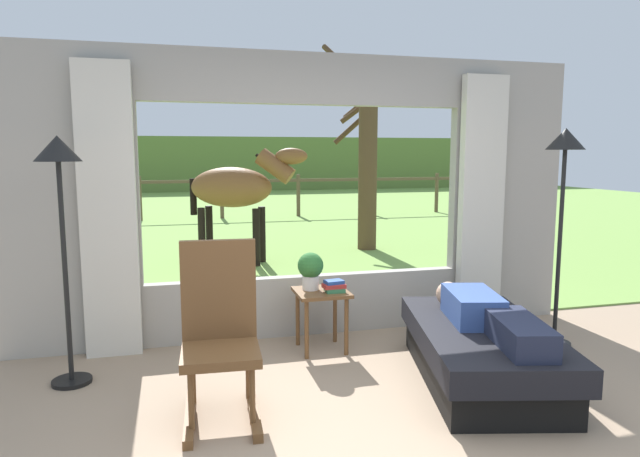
# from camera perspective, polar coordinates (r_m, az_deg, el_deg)

# --- Properties ---
(back_wall_with_window) EXTENTS (5.20, 0.12, 2.55)m
(back_wall_with_window) POSITION_cam_1_polar(r_m,az_deg,el_deg) (5.05, -1.33, 2.92)
(back_wall_with_window) COLOR #9E998E
(back_wall_with_window) RESTS_ON ground_plane
(curtain_panel_left) EXTENTS (0.44, 0.10, 2.40)m
(curtain_panel_left) POSITION_cam_1_polar(r_m,az_deg,el_deg) (4.81, -20.90, 1.58)
(curtain_panel_left) COLOR beige
(curtain_panel_left) RESTS_ON ground_plane
(curtain_panel_right) EXTENTS (0.44, 0.10, 2.40)m
(curtain_panel_right) POSITION_cam_1_polar(r_m,az_deg,el_deg) (5.57, 16.21, 2.55)
(curtain_panel_right) COLOR beige
(curtain_panel_right) RESTS_ON ground_plane
(outdoor_pasture_lawn) EXTENTS (36.00, 21.68, 0.02)m
(outdoor_pasture_lawn) POSITION_cam_1_polar(r_m,az_deg,el_deg) (15.93, -10.43, 1.60)
(outdoor_pasture_lawn) COLOR #759E47
(outdoor_pasture_lawn) RESTS_ON ground_plane
(distant_hill_ridge) EXTENTS (36.00, 2.00, 2.40)m
(distant_hill_ridge) POSITION_cam_1_polar(r_m,az_deg,el_deg) (25.67, -12.18, 6.49)
(distant_hill_ridge) COLOR olive
(distant_hill_ridge) RESTS_ON ground_plane
(recliner_sofa) EXTENTS (1.28, 1.86, 0.42)m
(recliner_sofa) POSITION_cam_1_polar(r_m,az_deg,el_deg) (4.35, 16.19, -12.12)
(recliner_sofa) COLOR black
(recliner_sofa) RESTS_ON ground_plane
(reclining_person) EXTENTS (0.47, 1.43, 0.22)m
(reclining_person) POSITION_cam_1_polar(r_m,az_deg,el_deg) (4.22, 16.68, -8.43)
(reclining_person) COLOR #334C8C
(reclining_person) RESTS_ON recliner_sofa
(rocking_chair) EXTENTS (0.51, 0.71, 1.12)m
(rocking_chair) POSITION_cam_1_polar(r_m,az_deg,el_deg) (3.65, -10.23, -10.37)
(rocking_chair) COLOR brown
(rocking_chair) RESTS_ON ground_plane
(side_table) EXTENTS (0.44, 0.44, 0.52)m
(side_table) POSITION_cam_1_polar(r_m,az_deg,el_deg) (4.75, 0.15, -7.49)
(side_table) COLOR brown
(side_table) RESTS_ON ground_plane
(potted_plant) EXTENTS (0.22, 0.22, 0.32)m
(potted_plant) POSITION_cam_1_polar(r_m,az_deg,el_deg) (4.72, -0.98, -4.13)
(potted_plant) COLOR silver
(potted_plant) RESTS_ON side_table
(book_stack) EXTENTS (0.19, 0.15, 0.10)m
(book_stack) POSITION_cam_1_polar(r_m,az_deg,el_deg) (4.68, 1.46, -5.96)
(book_stack) COLOR #337247
(book_stack) RESTS_ON side_table
(floor_lamp_left) EXTENTS (0.32, 0.32, 1.80)m
(floor_lamp_left) POSITION_cam_1_polar(r_m,az_deg,el_deg) (4.30, -25.14, 4.03)
(floor_lamp_left) COLOR black
(floor_lamp_left) RESTS_ON ground_plane
(floor_lamp_right) EXTENTS (0.32, 0.32, 1.88)m
(floor_lamp_right) POSITION_cam_1_polar(r_m,az_deg,el_deg) (5.14, 23.74, 5.37)
(floor_lamp_right) COLOR black
(floor_lamp_right) RESTS_ON ground_plane
(horse) EXTENTS (1.78, 1.06, 1.73)m
(horse) POSITION_cam_1_polar(r_m,az_deg,el_deg) (8.39, -8.54, 4.10)
(horse) COLOR brown
(horse) RESTS_ON outdoor_pasture_lawn
(pasture_tree) EXTENTS (1.52, 1.54, 3.48)m
(pasture_tree) POSITION_cam_1_polar(r_m,az_deg,el_deg) (9.62, 4.88, 7.47)
(pasture_tree) COLOR #4C3823
(pasture_tree) RESTS_ON outdoor_pasture_lawn
(pasture_fence_line) EXTENTS (16.10, 0.10, 1.10)m
(pasture_fence_line) POSITION_cam_1_polar(r_m,az_deg,el_deg) (14.40, -10.05, 3.91)
(pasture_fence_line) COLOR brown
(pasture_fence_line) RESTS_ON outdoor_pasture_lawn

